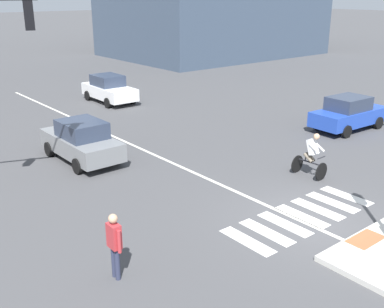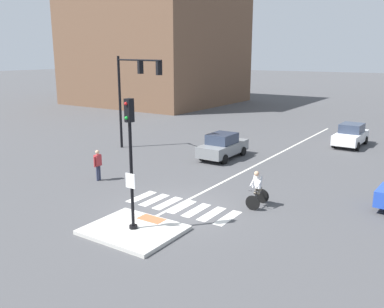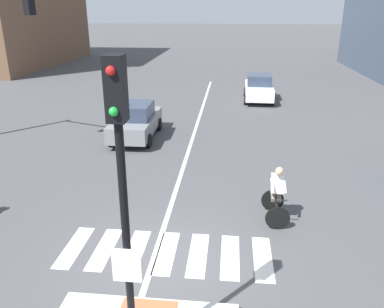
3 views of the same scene
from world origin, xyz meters
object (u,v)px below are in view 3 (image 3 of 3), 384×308
object	(u,v)px
car_grey_westbound_far	(136,121)
cyclist	(277,192)
signal_pole	(123,199)
car_white_eastbound_distant	(259,88)

from	to	relation	value
car_grey_westbound_far	cyclist	xyz separation A→B (m)	(5.62, -6.86, 0.06)
signal_pole	car_grey_westbound_far	xyz separation A→B (m)	(-2.84, 11.90, -2.30)
car_white_eastbound_distant	cyclist	xyz separation A→B (m)	(-0.41, -15.32, 0.06)
car_grey_westbound_far	signal_pole	bearing A→B (deg)	-76.58
signal_pole	cyclist	size ratio (longest dim) A/B	2.93
signal_pole	cyclist	distance (m)	6.17
car_white_eastbound_distant	car_grey_westbound_far	distance (m)	10.38
signal_pole	cyclist	world-z (taller)	signal_pole
car_grey_westbound_far	cyclist	size ratio (longest dim) A/B	2.45
car_white_eastbound_distant	car_grey_westbound_far	xyz separation A→B (m)	(-6.03, -8.45, 0.00)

